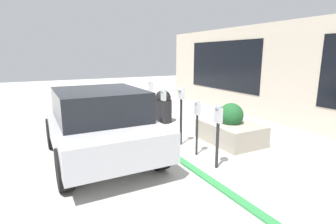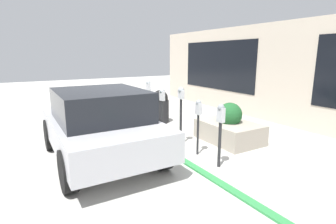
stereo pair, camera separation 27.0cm
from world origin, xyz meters
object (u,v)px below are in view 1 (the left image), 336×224
Objects in this scene: parking_meter_nearest at (218,124)px; parking_meter_middle at (181,104)px; trash_bin at (163,106)px; parking_meter_fourth at (163,101)px; parked_car_front at (99,123)px; planter_box at (230,129)px; parking_meter_second at (197,116)px; parking_meter_farthest at (151,98)px.

parking_meter_middle reaches higher than parking_meter_nearest.
parking_meter_nearest reaches higher than trash_bin.
parking_meter_middle is 0.86m from parking_meter_fourth.
parked_car_front is 3.46m from trash_bin.
parking_meter_fourth is 0.36× the size of parked_car_front.
planter_box is at bearing -134.30° from parking_meter_fourth.
parking_meter_fourth is at bearing 153.64° from trash_bin.
trash_bin is at bearing -12.47° from parking_meter_second.
parking_meter_fourth is 1.23× the size of trash_bin.
parking_meter_second reaches higher than planter_box.
parked_car_front is (0.86, 2.00, -0.11)m from parking_meter_second.
parked_car_front is (0.07, 2.05, -0.24)m from parking_meter_middle.
parking_meter_nearest is 1.84m from planter_box.
planter_box is at bearing -147.72° from parking_meter_farthest.
parking_meter_fourth is at bearing -68.53° from parked_car_front.
trash_bin is at bearing -26.36° from parking_meter_fourth.
parking_meter_second is 0.86× the size of parking_meter_middle.
parked_car_front is at bearing 129.25° from trash_bin.
parking_meter_middle is 0.99× the size of parking_meter_farthest.
parking_meter_middle is 2.40m from trash_bin.
parking_meter_fourth is at bearing 4.47° from parking_meter_middle.
parking_meter_farthest is (2.47, 0.04, 0.04)m from parking_meter_second.
parking_meter_farthest is at bearing 129.01° from trash_bin.
trash_bin is (0.58, -0.71, -0.42)m from parking_meter_farthest.
parking_meter_middle reaches higher than trash_bin.
trash_bin is at bearing -50.82° from parked_car_front.
parking_meter_middle is at bearing 164.42° from trash_bin.
parking_meter_second is 0.94× the size of parking_meter_fourth.
parking_meter_second is at bearing -179.22° from parking_meter_fourth.
parking_meter_fourth is 2.14m from parked_car_front.
parking_meter_farthest is at bearing 32.28° from planter_box.
parking_meter_fourth is 1.64m from trash_bin.
parking_meter_nearest is 3.25m from parking_meter_farthest.
parking_meter_nearest is at bearing 179.75° from parking_meter_fourth.
parking_meter_nearest is 0.78m from parking_meter_second.
parking_meter_nearest is at bearing 177.19° from parking_meter_middle.
parking_meter_farthest is at bearing 2.79° from parking_meter_middle.
parking_meter_farthest reaches higher than parking_meter_nearest.
parking_meter_nearest is at bearing -179.91° from parking_meter_farthest.
parked_car_front is at bearing 87.98° from parking_meter_middle.
parking_meter_fourth is 1.96m from planter_box.
parking_meter_middle is at bearing 70.77° from planter_box.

